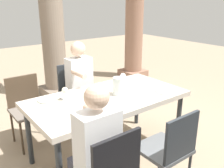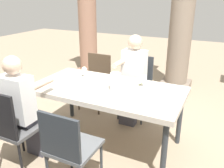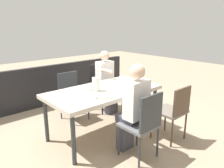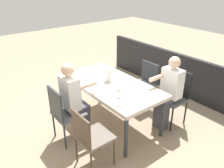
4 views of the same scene
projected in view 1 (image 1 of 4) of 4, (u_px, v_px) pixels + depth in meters
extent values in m
plane|color=gray|center=(108.00, 153.00, 3.16)|extent=(16.00, 16.00, 0.00)
cube|color=beige|center=(108.00, 99.00, 2.92)|extent=(1.83, 0.94, 0.06)
cylinder|color=#2D3338|center=(29.00, 136.00, 2.86)|extent=(0.06, 0.06, 0.71)
cylinder|color=#2D3338|center=(137.00, 102.00, 3.82)|extent=(0.06, 0.06, 0.71)
cylinder|color=#2D3338|center=(178.00, 121.00, 3.23)|extent=(0.06, 0.06, 0.71)
cube|color=#6A6158|center=(29.00, 111.00, 3.24)|extent=(0.44, 0.44, 0.04)
cube|color=#473828|center=(22.00, 91.00, 3.32)|extent=(0.42, 0.03, 0.43)
cylinder|color=#473828|center=(22.00, 139.00, 3.07)|extent=(0.03, 0.03, 0.45)
cylinder|color=#473828|center=(51.00, 129.00, 3.29)|extent=(0.03, 0.03, 0.45)
cylinder|color=#473828|center=(12.00, 127.00, 3.36)|extent=(0.03, 0.03, 0.45)
cylinder|color=#473828|center=(40.00, 119.00, 3.57)|extent=(0.03, 0.03, 0.45)
cube|color=black|center=(117.00, 166.00, 1.79)|extent=(0.42, 0.03, 0.49)
cube|color=#5B5E61|center=(78.00, 98.00, 3.66)|extent=(0.44, 0.44, 0.04)
cube|color=#2D3338|center=(71.00, 79.00, 3.73)|extent=(0.42, 0.03, 0.48)
cylinder|color=#2D3338|center=(74.00, 122.00, 3.48)|extent=(0.03, 0.03, 0.45)
cylinder|color=#2D3338|center=(97.00, 115.00, 3.70)|extent=(0.03, 0.03, 0.45)
cylinder|color=#2D3338|center=(62.00, 112.00, 3.77)|extent=(0.03, 0.03, 0.45)
cylinder|color=#2D3338|center=(83.00, 106.00, 3.99)|extent=(0.03, 0.03, 0.45)
cube|color=#5B5E61|center=(163.00, 149.00, 2.43)|extent=(0.44, 0.44, 0.04)
cube|color=#2D3338|center=(182.00, 138.00, 2.21)|extent=(0.42, 0.03, 0.43)
cylinder|color=#2D3338|center=(160.00, 154.00, 2.76)|extent=(0.03, 0.03, 0.45)
cylinder|color=#2D3338|center=(134.00, 168.00, 2.55)|extent=(0.03, 0.03, 0.45)
cube|color=#3F3F4C|center=(91.00, 166.00, 2.12)|extent=(0.28, 0.32, 0.10)
cube|color=white|center=(98.00, 141.00, 1.94)|extent=(0.34, 0.20, 0.50)
sphere|color=beige|center=(97.00, 97.00, 1.82)|extent=(0.19, 0.19, 0.19)
cylinder|color=beige|center=(95.00, 112.00, 2.17)|extent=(0.07, 0.30, 0.07)
cube|color=#3F3F4C|center=(88.00, 119.00, 3.54)|extent=(0.24, 0.14, 0.46)
cube|color=#3F3F4C|center=(84.00, 99.00, 3.52)|extent=(0.28, 0.32, 0.10)
cube|color=white|center=(79.00, 76.00, 3.50)|extent=(0.34, 0.20, 0.52)
sphere|color=beige|center=(78.00, 49.00, 3.38)|extent=(0.20, 0.20, 0.20)
cylinder|color=beige|center=(79.00, 74.00, 3.20)|extent=(0.07, 0.30, 0.07)
cube|color=gray|center=(57.00, 90.00, 5.08)|extent=(0.56, 0.56, 0.16)
cylinder|color=gray|center=(52.00, 18.00, 4.62)|extent=(0.43, 0.43, 2.68)
cube|color=#936B56|center=(133.00, 73.00, 6.25)|extent=(0.55, 0.55, 0.16)
cylinder|color=#936B56|center=(134.00, 17.00, 5.82)|extent=(0.42, 0.42, 2.52)
cylinder|color=white|center=(48.00, 100.00, 2.78)|extent=(0.21, 0.21, 0.01)
torus|color=#A9CD91|center=(48.00, 100.00, 2.78)|extent=(0.21, 0.21, 0.01)
cylinder|color=white|center=(65.00, 100.00, 2.81)|extent=(0.06, 0.06, 0.00)
cylinder|color=white|center=(65.00, 96.00, 2.79)|extent=(0.01, 0.01, 0.08)
sphere|color=#F2EFCC|center=(65.00, 90.00, 2.77)|extent=(0.07, 0.07, 0.07)
cube|color=silver|center=(34.00, 104.00, 2.70)|extent=(0.03, 0.17, 0.01)
cube|color=silver|center=(60.00, 97.00, 2.87)|extent=(0.03, 0.17, 0.01)
cylinder|color=white|center=(106.00, 109.00, 2.57)|extent=(0.25, 0.25, 0.01)
torus|color=#A9CD91|center=(106.00, 108.00, 2.57)|extent=(0.25, 0.25, 0.01)
cube|color=silver|center=(94.00, 113.00, 2.49)|extent=(0.03, 0.17, 0.01)
cube|color=silver|center=(118.00, 105.00, 2.66)|extent=(0.02, 0.17, 0.01)
cylinder|color=silver|center=(108.00, 85.00, 3.27)|extent=(0.24, 0.24, 0.01)
torus|color=#A0BE77|center=(108.00, 85.00, 3.26)|extent=(0.24, 0.24, 0.01)
cylinder|color=white|center=(123.00, 85.00, 3.29)|extent=(0.06, 0.06, 0.00)
cylinder|color=white|center=(123.00, 82.00, 3.27)|extent=(0.01, 0.01, 0.08)
sphere|color=white|center=(123.00, 76.00, 3.25)|extent=(0.08, 0.08, 0.08)
cube|color=silver|center=(98.00, 88.00, 3.18)|extent=(0.03, 0.17, 0.01)
cube|color=silver|center=(117.00, 83.00, 3.35)|extent=(0.02, 0.17, 0.01)
cylinder|color=white|center=(165.00, 92.00, 3.04)|extent=(0.23, 0.23, 0.01)
torus|color=#A9CD91|center=(165.00, 91.00, 3.04)|extent=(0.23, 0.23, 0.01)
cube|color=silver|center=(156.00, 95.00, 2.95)|extent=(0.03, 0.17, 0.01)
cube|color=silver|center=(173.00, 89.00, 3.12)|extent=(0.02, 0.17, 0.01)
cylinder|color=white|center=(118.00, 86.00, 2.93)|extent=(0.13, 0.13, 0.21)
cylinder|color=#EFEAC6|center=(118.00, 89.00, 2.94)|extent=(0.12, 0.12, 0.14)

